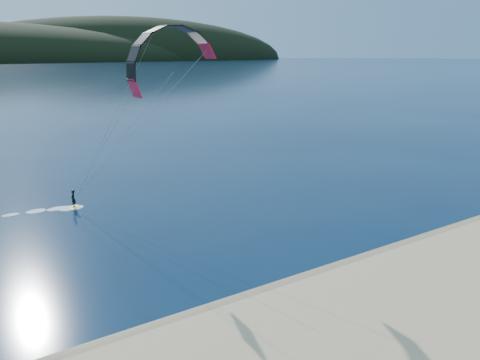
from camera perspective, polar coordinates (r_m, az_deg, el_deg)
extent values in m
plane|color=#071C37|center=(22.14, 11.60, -19.26)|extent=(1800.00, 1800.00, 0.00)
cube|color=#886C4F|center=(24.97, 4.24, -14.43)|extent=(220.00, 2.50, 0.10)
ellipsoid|color=black|center=(819.63, -13.41, 14.44)|extent=(600.00, 240.00, 140.00)
cube|color=yellow|center=(40.58, -20.10, -3.26)|extent=(0.94, 1.25, 0.07)
imported|color=black|center=(40.35, -20.20, -2.21)|extent=(0.58, 0.65, 1.50)
cylinder|color=gray|center=(37.15, -14.52, 5.21)|extent=(0.02, 0.02, 13.26)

